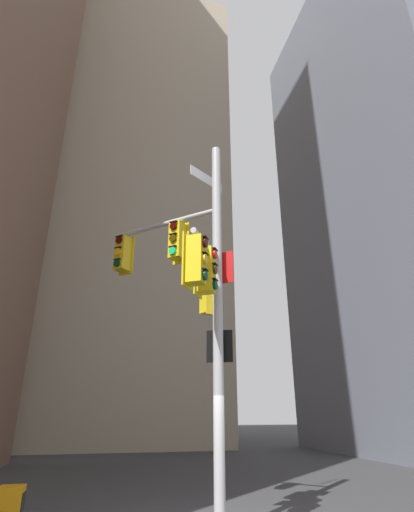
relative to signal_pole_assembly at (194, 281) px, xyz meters
The scene contains 2 objects.
building_mid_block 28.50m from the signal_pole_assembly, 96.17° to the left, with size 17.04×17.04×38.24m, color tan.
signal_pole_assembly is the anchor object (origin of this frame).
Camera 1 is at (-2.16, -8.52, 2.20)m, focal length 27.45 mm.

